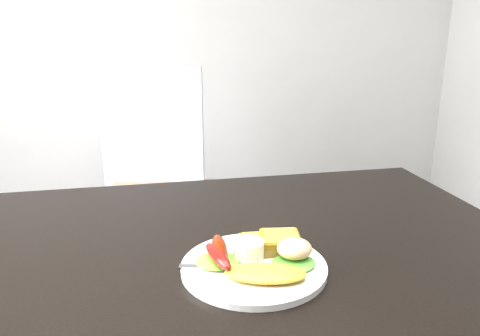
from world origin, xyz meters
TOP-DOWN VIEW (x-y plane):
  - dining_table at (0.00, 0.00)m, footprint 1.20×0.80m
  - dining_chair at (-0.13, 1.06)m, footprint 0.55×0.55m
  - person at (-0.15, 0.72)m, footprint 0.54×0.38m
  - plate at (0.02, -0.12)m, footprint 0.25×0.25m
  - lettuce_left at (-0.05, -0.10)m, footprint 0.10×0.09m
  - lettuce_right at (0.08, -0.14)m, footprint 0.10×0.09m
  - omelette at (0.02, -0.17)m, footprint 0.15×0.10m
  - sausage_a at (-0.05, -0.12)m, footprint 0.05×0.10m
  - sausage_b at (-0.04, -0.09)m, footprint 0.04×0.11m
  - ramekin at (0.01, -0.10)m, footprint 0.07×0.07m
  - toast_a at (0.05, -0.06)m, footprint 0.09×0.09m
  - toast_b at (0.08, -0.07)m, footprint 0.08×0.08m
  - potato_salad at (0.09, -0.12)m, footprint 0.07×0.07m
  - fork at (-0.03, -0.13)m, footprint 0.17×0.05m

SIDE VIEW (x-z plane):
  - dining_chair at x=-0.13m, z-range 0.42..0.48m
  - person at x=-0.15m, z-range 0.00..1.45m
  - dining_table at x=0.00m, z-range 0.71..0.75m
  - plate at x=0.02m, z-range 0.75..0.76m
  - fork at x=-0.03m, z-range 0.76..0.77m
  - lettuce_right at x=0.08m, z-range 0.76..0.77m
  - lettuce_left at x=-0.05m, z-range 0.76..0.77m
  - toast_a at x=0.05m, z-range 0.76..0.78m
  - omelette at x=0.02m, z-range 0.76..0.78m
  - ramekin at x=0.01m, z-range 0.76..0.80m
  - toast_b at x=0.08m, z-range 0.78..0.79m
  - sausage_a at x=-0.05m, z-range 0.77..0.79m
  - sausage_b at x=-0.04m, z-range 0.77..0.80m
  - potato_salad at x=0.09m, z-range 0.77..0.80m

